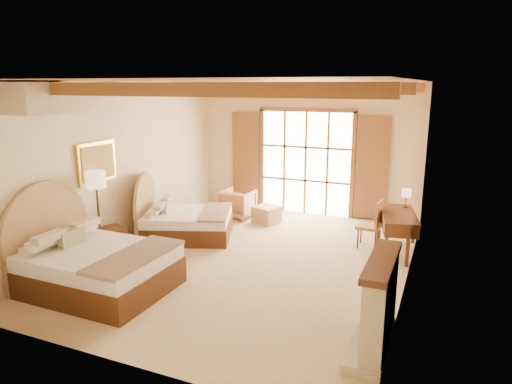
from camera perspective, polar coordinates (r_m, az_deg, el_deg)
The scene contains 19 objects.
floor at distance 8.48m, azimuth -0.90°, elevation -8.43°, with size 7.00×7.00×0.00m, color #CDB486.
wall_back at distance 11.27m, azimuth 6.36°, elevation 5.36°, with size 5.50×5.50×0.00m, color beige.
wall_left at distance 9.47m, azimuth -16.35°, elevation 3.40°, with size 7.00×7.00×0.00m, color beige.
wall_right at distance 7.37m, azimuth 18.98°, elevation 0.50°, with size 7.00×7.00×0.00m, color beige.
ceiling at distance 7.88m, azimuth -0.99°, elevation 13.73°, with size 7.00×7.00×0.00m, color #A96839.
ceiling_beams at distance 7.88m, azimuth -0.98°, elevation 12.85°, with size 5.39×4.60×0.18m, color #8F5F33, non-canonical shape.
french_doors at distance 11.27m, azimuth 6.22°, elevation 3.56°, with size 3.95×0.08×2.60m.
fireplace at distance 5.85m, azimuth 15.01°, elevation -13.89°, with size 0.46×1.40×1.16m.
painting at distance 8.86m, azimuth -19.23°, elevation 3.52°, with size 0.06×0.95×0.75m.
canopy_valance at distance 7.65m, azimuth -24.56°, elevation 10.70°, with size 0.70×1.40×0.45m, color beige.
bed_near at distance 7.68m, azimuth -20.07°, elevation -8.19°, with size 2.19×1.71×1.43m.
bed_far at distance 9.74m, azimuth -9.37°, elevation -3.45°, with size 2.29×1.93×1.20m.
nightstand at distance 9.00m, azimuth -17.61°, elevation -5.96°, with size 0.45×0.45×0.54m, color #4A2212.
floor_lamp at distance 8.57m, azimuth -19.35°, elevation 0.84°, with size 0.35×0.35×1.65m.
armchair at distance 11.02m, azimuth -2.30°, elevation -1.44°, with size 0.72×0.74×0.68m, color tan.
ottoman at distance 10.63m, azimuth 1.33°, elevation -2.81°, with size 0.52×0.52×0.38m, color tan.
desk at distance 9.12m, azimuth 17.25°, elevation -4.71°, with size 0.89×1.53×0.77m.
desk_chair at distance 9.27m, azimuth 13.99°, elevation -4.98°, with size 0.46×0.46×0.95m.
desk_lamp at distance 9.43m, azimuth 18.30°, elevation -0.21°, with size 0.18×0.18×0.36m.
Camera 1 is at (3.22, -7.19, 3.14)m, focal length 32.00 mm.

